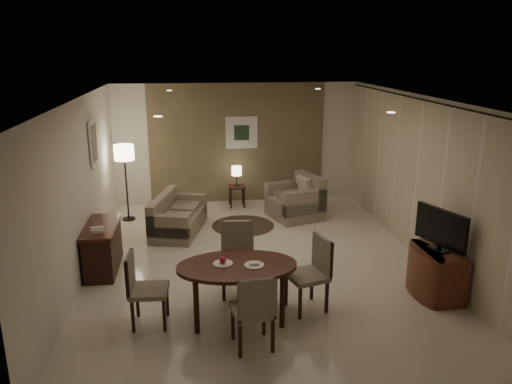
{
  "coord_description": "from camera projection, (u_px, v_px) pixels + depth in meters",
  "views": [
    {
      "loc": [
        -1.03,
        -7.64,
        3.45
      ],
      "look_at": [
        0.0,
        0.2,
        1.15
      ],
      "focal_mm": 35.0,
      "sensor_mm": 36.0,
      "label": 1
    }
  ],
  "objects": [
    {
      "name": "room_shell",
      "position": [
        254.0,
        177.0,
        8.37
      ],
      "size": [
        5.5,
        7.0,
        2.7
      ],
      "color": "beige",
      "rests_on": "ground"
    },
    {
      "name": "taupe_accent",
      "position": [
        237.0,
        143.0,
        11.3
      ],
      "size": [
        3.96,
        0.03,
        2.7
      ],
      "primitive_type": "cube",
      "color": "#796A4B",
      "rests_on": "wall_back"
    },
    {
      "name": "curtain_wall",
      "position": [
        416.0,
        180.0,
        8.33
      ],
      "size": [
        0.08,
        6.7,
        2.58
      ],
      "primitive_type": null,
      "color": "beige",
      "rests_on": "wall_right"
    },
    {
      "name": "curtain_rod",
      "position": [
        424.0,
        100.0,
        7.96
      ],
      "size": [
        0.03,
        6.8,
        0.03
      ],
      "primitive_type": "cylinder",
      "rotation": [
        1.57,
        0.0,
        0.0
      ],
      "color": "black",
      "rests_on": "wall_right"
    },
    {
      "name": "art_back_frame",
      "position": [
        242.0,
        133.0,
        11.22
      ],
      "size": [
        0.72,
        0.03,
        0.72
      ],
      "primitive_type": "cube",
      "color": "silver",
      "rests_on": "wall_back"
    },
    {
      "name": "art_back_canvas",
      "position": [
        242.0,
        133.0,
        11.21
      ],
      "size": [
        0.34,
        0.01,
        0.34
      ],
      "primitive_type": "cube",
      "color": "#1D341D",
      "rests_on": "wall_back"
    },
    {
      "name": "art_left_frame",
      "position": [
        93.0,
        143.0,
        8.65
      ],
      "size": [
        0.03,
        0.6,
        0.8
      ],
      "primitive_type": "cube",
      "color": "silver",
      "rests_on": "wall_left"
    },
    {
      "name": "art_left_canvas",
      "position": [
        94.0,
        143.0,
        8.65
      ],
      "size": [
        0.01,
        0.46,
        0.64
      ],
      "primitive_type": "cube",
      "color": "gray",
      "rests_on": "wall_left"
    },
    {
      "name": "downlight_nl",
      "position": [
        158.0,
        116.0,
        5.72
      ],
      "size": [
        0.1,
        0.1,
        0.01
      ],
      "primitive_type": "cylinder",
      "color": "white",
      "rests_on": "ceiling"
    },
    {
      "name": "downlight_nr",
      "position": [
        391.0,
        112.0,
        6.07
      ],
      "size": [
        0.1,
        0.1,
        0.01
      ],
      "primitive_type": "cylinder",
      "color": "white",
      "rests_on": "ceiling"
    },
    {
      "name": "downlight_fl",
      "position": [
        169.0,
        90.0,
        9.15
      ],
      "size": [
        0.1,
        0.1,
        0.01
      ],
      "primitive_type": "cylinder",
      "color": "white",
      "rests_on": "ceiling"
    },
    {
      "name": "downlight_fr",
      "position": [
        318.0,
        89.0,
        9.5
      ],
      "size": [
        0.1,
        0.1,
        0.01
      ],
      "primitive_type": "cylinder",
      "color": "white",
      "rests_on": "ceiling"
    },
    {
      "name": "console_desk",
      "position": [
        103.0,
        248.0,
        7.95
      ],
      "size": [
        0.48,
        1.2,
        0.75
      ],
      "primitive_type": null,
      "color": "#432015",
      "rests_on": "floor"
    },
    {
      "name": "telephone",
      "position": [
        97.0,
        229.0,
        7.54
      ],
      "size": [
        0.2,
        0.14,
        0.09
      ],
      "primitive_type": null,
      "color": "white",
      "rests_on": "console_desk"
    },
    {
      "name": "tv_cabinet",
      "position": [
        437.0,
        272.0,
        7.14
      ],
      "size": [
        0.48,
        0.9,
        0.7
      ],
      "primitive_type": null,
      "color": "brown",
      "rests_on": "floor"
    },
    {
      "name": "flat_tv",
      "position": [
        441.0,
        228.0,
        6.95
      ],
      "size": [
        0.36,
        0.85,
        0.6
      ],
      "primitive_type": null,
      "rotation": [
        0.0,
        0.0,
        0.35
      ],
      "color": "black",
      "rests_on": "tv_cabinet"
    },
    {
      "name": "dining_table",
      "position": [
        237.0,
        291.0,
        6.56
      ],
      "size": [
        1.57,
        0.98,
        0.74
      ],
      "primitive_type": null,
      "color": "#432015",
      "rests_on": "floor"
    },
    {
      "name": "chair_near",
      "position": [
        252.0,
        309.0,
        5.87
      ],
      "size": [
        0.53,
        0.53,
        0.98
      ],
      "primitive_type": null,
      "rotation": [
        0.0,
        0.0,
        3.27
      ],
      "color": "gray",
      "rests_on": "floor"
    },
    {
      "name": "chair_far",
      "position": [
        238.0,
        260.0,
        7.14
      ],
      "size": [
        0.53,
        0.53,
        1.03
      ],
      "primitive_type": null,
      "rotation": [
        0.0,
        0.0,
        -0.07
      ],
      "color": "gray",
      "rests_on": "floor"
    },
    {
      "name": "chair_left",
      "position": [
        149.0,
        289.0,
        6.34
      ],
      "size": [
        0.49,
        0.49,
        0.97
      ],
      "primitive_type": null,
      "rotation": [
        0.0,
        0.0,
        1.52
      ],
      "color": "gray",
      "rests_on": "floor"
    },
    {
      "name": "chair_right",
      "position": [
        307.0,
        275.0,
        6.7
      ],
      "size": [
        0.61,
        0.61,
        1.01
      ],
      "primitive_type": null,
      "rotation": [
        0.0,
        0.0,
        -1.29
      ],
      "color": "gray",
      "rests_on": "floor"
    },
    {
      "name": "plate_a",
      "position": [
        223.0,
        264.0,
        6.48
      ],
      "size": [
        0.26,
        0.26,
        0.02
      ],
      "primitive_type": "cylinder",
      "color": "white",
      "rests_on": "dining_table"
    },
    {
      "name": "plate_b",
      "position": [
        254.0,
        265.0,
        6.43
      ],
      "size": [
        0.26,
        0.26,
        0.02
      ],
      "primitive_type": "cylinder",
      "color": "white",
      "rests_on": "dining_table"
    },
    {
      "name": "fruit_apple",
      "position": [
        223.0,
        260.0,
        6.46
      ],
      "size": [
        0.09,
        0.09,
        0.09
      ],
      "primitive_type": "sphere",
      "color": "#BB1544",
      "rests_on": "plate_a"
    },
    {
      "name": "napkin",
      "position": [
        254.0,
        263.0,
        6.43
      ],
      "size": [
        0.12,
        0.08,
        0.03
      ],
      "primitive_type": "cube",
      "color": "white",
      "rests_on": "plate_b"
    },
    {
      "name": "round_rug",
      "position": [
        243.0,
        225.0,
        10.01
      ],
      "size": [
        1.25,
        1.25,
        0.01
      ],
      "primitive_type": "cylinder",
      "color": "#473C27",
      "rests_on": "floor"
    },
    {
      "name": "sofa",
      "position": [
        178.0,
        214.0,
        9.59
      ],
      "size": [
        1.69,
        1.13,
        0.73
      ],
      "primitive_type": null,
      "rotation": [
        0.0,
        0.0,
        1.32
      ],
      "color": "gray",
      "rests_on": "floor"
    },
    {
      "name": "armchair",
      "position": [
        295.0,
        197.0,
        10.39
      ],
      "size": [
        1.2,
        1.23,
        0.88
      ],
      "primitive_type": null,
      "rotation": [
        0.0,
        0.0,
        -1.26
      ],
      "color": "gray",
      "rests_on": "floor"
    },
    {
      "name": "side_table",
      "position": [
        237.0,
        196.0,
        11.19
      ],
      "size": [
        0.37,
        0.37,
        0.47
      ],
      "primitive_type": null,
      "color": "black",
      "rests_on": "floor"
    },
    {
      "name": "table_lamp",
      "position": [
        237.0,
        175.0,
        11.05
      ],
      "size": [
        0.22,
        0.22,
        0.5
      ],
      "primitive_type": null,
      "color": "#FFEAC1",
      "rests_on": "side_table"
    },
    {
      "name": "floor_lamp",
      "position": [
        126.0,
        183.0,
        10.16
      ],
      "size": [
        0.4,
        0.4,
        1.57
      ],
      "primitive_type": null,
      "color": "#FFE5B7",
      "rests_on": "floor"
    }
  ]
}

